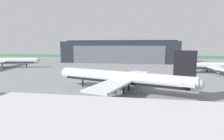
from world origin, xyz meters
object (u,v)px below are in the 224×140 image
at_px(maintenance_hangar, 120,51).
at_px(airliner_far_left, 3,61).
at_px(airliner_far_right, 212,66).
at_px(fuel_bowser, 85,71).
at_px(pushback_tractor, 102,72).
at_px(airliner_near_left, 121,78).

height_order(maintenance_hangar, airliner_far_left, maintenance_hangar).
relative_size(airliner_far_right, fuel_bowser, 7.08).
relative_size(maintenance_hangar, fuel_bowser, 17.37).
height_order(maintenance_hangar, fuel_bowser, maintenance_hangar).
bearing_deg(airliner_far_left, maintenance_hangar, 38.14).
bearing_deg(pushback_tractor, fuel_bowser, 159.29).
xyz_separation_m(airliner_far_left, pushback_tractor, (69.59, -17.73, -2.95)).
relative_size(airliner_near_left, pushback_tractor, 12.12).
distance_m(airliner_far_left, airliner_near_left, 94.61).
height_order(airliner_far_left, pushback_tractor, airliner_far_left).
bearing_deg(maintenance_hangar, fuel_bowser, -98.43).
distance_m(maintenance_hangar, airliner_far_left, 89.21).
bearing_deg(airliner_far_left, pushback_tractor, -14.29).
xyz_separation_m(maintenance_hangar, airliner_far_right, (55.14, -56.68, -5.30)).
relative_size(airliner_far_left, airliner_far_right, 1.17).
height_order(airliner_near_left, airliner_far_right, airliner_near_left).
relative_size(maintenance_hangar, airliner_far_right, 2.45).
xyz_separation_m(airliner_far_left, airliner_near_left, (82.02, -47.15, 0.06)).
distance_m(airliner_near_left, airliner_far_right, 62.73).
xyz_separation_m(airliner_near_left, pushback_tractor, (-12.43, 29.43, -3.02)).
bearing_deg(pushback_tractor, airliner_far_left, 165.71).
relative_size(maintenance_hangar, airliner_near_left, 2.13).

